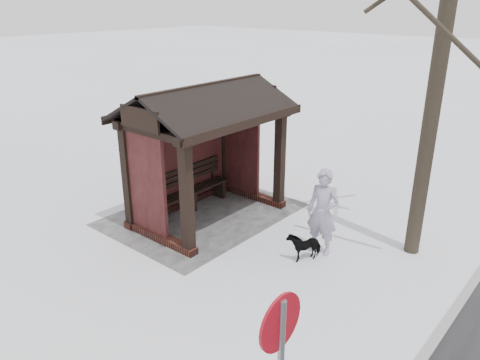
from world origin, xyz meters
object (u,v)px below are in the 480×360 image
object	(u,v)px
pedestrian	(323,212)
road_sign	(280,353)
bus_shelter	(201,125)
dog	(304,245)

from	to	relation	value
pedestrian	road_sign	distance (m)	4.97
bus_shelter	pedestrian	distance (m)	3.26
road_sign	pedestrian	bearing A→B (deg)	-153.00
bus_shelter	dog	size ratio (longest dim) A/B	5.40
pedestrian	road_sign	xyz separation A→B (m)	(4.42, 2.13, 0.78)
bus_shelter	pedestrian	world-z (taller)	bus_shelter
dog	pedestrian	bearing A→B (deg)	97.82
bus_shelter	pedestrian	xyz separation A→B (m)	(-0.27, 2.98, -1.29)
road_sign	bus_shelter	bearing A→B (deg)	-127.82
pedestrian	bus_shelter	bearing A→B (deg)	179.82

